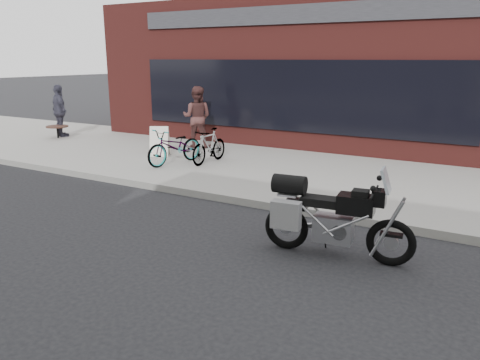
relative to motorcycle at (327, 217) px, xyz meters
name	(u,v)px	position (x,y,z in m)	size (l,w,h in m)	color
ground	(127,311)	(-1.42, -2.56, -0.58)	(120.00, 120.00, 0.00)	black
near_sidewalk	(331,174)	(-1.42, 4.44, -0.51)	(44.00, 6.00, 0.15)	gray
storefront	(343,72)	(-3.42, 11.42, 1.67)	(14.00, 10.07, 4.50)	maroon
motorcycle	(327,217)	(0.00, 0.00, 0.00)	(2.14, 0.83, 1.35)	black
bicycle_front	(175,146)	(-5.10, 3.24, 0.01)	(0.60, 1.71, 0.90)	gray
bicycle_rear	(209,146)	(-4.42, 3.76, 0.00)	(0.41, 1.45, 0.87)	gray
sandwich_sign	(160,141)	(-6.10, 3.87, -0.03)	(0.66, 0.64, 0.80)	white
cafe_table	(57,127)	(-10.92, 4.48, -0.06)	(0.71, 0.71, 0.41)	black
cafe_patron_left	(197,117)	(-5.92, 5.42, 0.47)	(0.88, 0.68, 1.80)	#502D2A
cafe_patron_right	(60,111)	(-11.06, 4.77, 0.44)	(1.02, 0.43, 1.74)	#3C3B4C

